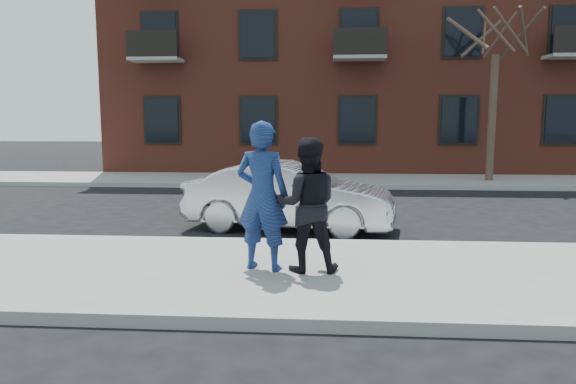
# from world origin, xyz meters

# --- Properties ---
(ground) EXTENTS (100.00, 100.00, 0.00)m
(ground) POSITION_xyz_m (0.00, 0.00, 0.00)
(ground) COLOR black
(ground) RESTS_ON ground
(near_sidewalk) EXTENTS (50.00, 3.50, 0.15)m
(near_sidewalk) POSITION_xyz_m (0.00, -0.25, 0.07)
(near_sidewalk) COLOR gray
(near_sidewalk) RESTS_ON ground
(near_curb) EXTENTS (50.00, 0.10, 0.15)m
(near_curb) POSITION_xyz_m (0.00, 1.55, 0.07)
(near_curb) COLOR #999691
(near_curb) RESTS_ON ground
(far_sidewalk) EXTENTS (50.00, 3.50, 0.15)m
(far_sidewalk) POSITION_xyz_m (0.00, 11.25, 0.07)
(far_sidewalk) COLOR gray
(far_sidewalk) RESTS_ON ground
(far_curb) EXTENTS (50.00, 0.10, 0.15)m
(far_curb) POSITION_xyz_m (0.00, 9.45, 0.07)
(far_curb) COLOR #999691
(far_curb) RESTS_ON ground
(apartment_building) EXTENTS (24.30, 10.30, 12.30)m
(apartment_building) POSITION_xyz_m (2.00, 18.00, 6.16)
(apartment_building) COLOR brown
(apartment_building) RESTS_ON ground
(street_tree) EXTENTS (3.60, 3.60, 6.80)m
(street_tree) POSITION_xyz_m (4.50, 11.00, 5.52)
(street_tree) COLOR #362720
(street_tree) RESTS_ON far_sidewalk
(silver_sedan) EXTENTS (4.25, 2.09, 1.34)m
(silver_sedan) POSITION_xyz_m (-1.82, 3.03, 0.67)
(silver_sedan) COLOR silver
(silver_sedan) RESTS_ON ground
(man_hoodie) EXTENTS (0.82, 0.64, 1.98)m
(man_hoodie) POSITION_xyz_m (-1.97, -0.24, 1.14)
(man_hoodie) COLOR navy
(man_hoodie) RESTS_ON near_sidewalk
(man_peacoat) EXTENTS (0.91, 0.74, 1.77)m
(man_peacoat) POSITION_xyz_m (-1.38, -0.27, 1.03)
(man_peacoat) COLOR black
(man_peacoat) RESTS_ON near_sidewalk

